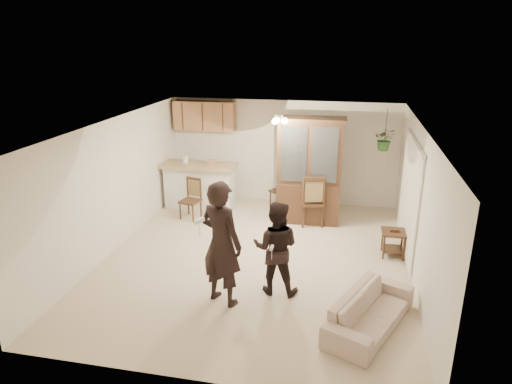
% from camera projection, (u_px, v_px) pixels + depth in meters
% --- Properties ---
extents(floor, '(6.50, 6.50, 0.00)m').
position_uv_depth(floor, '(256.00, 259.00, 8.49)').
color(floor, beige).
rests_on(floor, ground).
extents(ceiling, '(5.50, 6.50, 0.02)m').
position_uv_depth(ceiling, '(256.00, 126.00, 7.68)').
color(ceiling, white).
rests_on(ceiling, wall_back).
extents(wall_back, '(5.50, 0.02, 2.50)m').
position_uv_depth(wall_back, '(283.00, 152.00, 11.09)').
color(wall_back, white).
rests_on(wall_back, ground).
extents(wall_front, '(5.50, 0.02, 2.50)m').
position_uv_depth(wall_front, '(197.00, 290.00, 5.07)').
color(wall_front, white).
rests_on(wall_front, ground).
extents(wall_left, '(0.02, 6.50, 2.50)m').
position_uv_depth(wall_left, '(114.00, 186.00, 8.61)').
color(wall_left, white).
rests_on(wall_left, ground).
extents(wall_right, '(0.02, 6.50, 2.50)m').
position_uv_depth(wall_right, '(418.00, 207.00, 7.56)').
color(wall_right, white).
rests_on(wall_right, ground).
extents(breakfast_bar, '(1.60, 0.55, 1.00)m').
position_uv_depth(breakfast_bar, '(200.00, 188.00, 10.86)').
color(breakfast_bar, silver).
rests_on(breakfast_bar, floor).
extents(bar_top, '(1.75, 0.70, 0.08)m').
position_uv_depth(bar_top, '(199.00, 166.00, 10.68)').
color(bar_top, '#9D865E').
rests_on(bar_top, breakfast_bar).
extents(upper_cabinets, '(1.50, 0.34, 0.70)m').
position_uv_depth(upper_cabinets, '(205.00, 116.00, 11.01)').
color(upper_cabinets, '#956741').
rests_on(upper_cabinets, wall_back).
extents(vertical_blinds, '(0.06, 2.30, 2.10)m').
position_uv_depth(vertical_blinds, '(409.00, 197.00, 8.45)').
color(vertical_blinds, silver).
rests_on(vertical_blinds, wall_right).
extents(ceiling_fixture, '(0.36, 0.36, 0.20)m').
position_uv_depth(ceiling_fixture, '(279.00, 120.00, 8.78)').
color(ceiling_fixture, beige).
rests_on(ceiling_fixture, ceiling).
extents(hanging_plant, '(0.43, 0.37, 0.48)m').
position_uv_depth(hanging_plant, '(385.00, 139.00, 9.67)').
color(hanging_plant, '#2B5E25').
rests_on(hanging_plant, ceiling).
extents(plant_cord, '(0.01, 0.01, 0.65)m').
position_uv_depth(plant_cord, '(386.00, 124.00, 9.57)').
color(plant_cord, black).
rests_on(plant_cord, ceiling).
extents(sofa, '(1.44, 2.01, 0.73)m').
position_uv_depth(sofa, '(371.00, 304.00, 6.39)').
color(sofa, beige).
rests_on(sofa, floor).
extents(adult, '(0.77, 0.66, 1.80)m').
position_uv_depth(adult, '(221.00, 249.00, 6.86)').
color(adult, black).
rests_on(adult, floor).
extents(child, '(0.66, 0.52, 1.35)m').
position_uv_depth(child, '(276.00, 253.00, 7.21)').
color(child, black).
rests_on(child, floor).
extents(china_hutch, '(1.49, 0.61, 2.32)m').
position_uv_depth(china_hutch, '(309.00, 172.00, 9.85)').
color(china_hutch, '#3A1F15').
rests_on(china_hutch, floor).
extents(side_table, '(0.46, 0.46, 0.55)m').
position_uv_depth(side_table, '(393.00, 243.00, 8.53)').
color(side_table, '#3A1F15').
rests_on(side_table, floor).
extents(chair_bar, '(0.49, 0.49, 0.92)m').
position_uv_depth(chair_bar, '(191.00, 207.00, 10.30)').
color(chair_bar, '#3A1F15').
rests_on(chair_bar, floor).
extents(chair_hutch_left, '(0.57, 0.57, 0.93)m').
position_uv_depth(chair_hutch_left, '(280.00, 197.00, 10.96)').
color(chair_hutch_left, '#3A1F15').
rests_on(chair_hutch_left, floor).
extents(chair_hutch_right, '(0.61, 0.61, 1.15)m').
position_uv_depth(chair_hutch_right, '(311.00, 210.00, 9.96)').
color(chair_hutch_right, '#3A1F15').
rests_on(chair_hutch_right, floor).
extents(controller_adult, '(0.12, 0.18, 0.05)m').
position_uv_depth(controller_adult, '(199.00, 221.00, 6.30)').
color(controller_adult, white).
rests_on(controller_adult, adult).
extents(controller_child, '(0.04, 0.13, 0.04)m').
position_uv_depth(controller_child, '(272.00, 248.00, 6.79)').
color(controller_child, white).
rests_on(controller_child, child).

